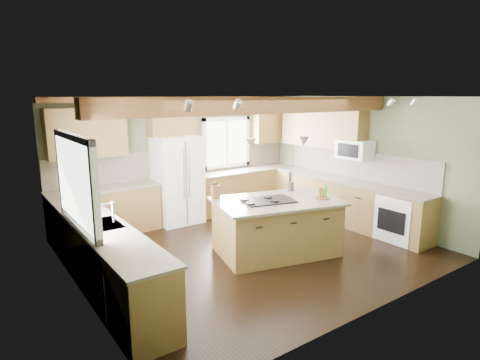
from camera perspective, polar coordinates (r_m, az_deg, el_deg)
floor at (r=7.07m, az=1.49°, el=-9.82°), size 5.60×5.60×0.00m
ceiling at (r=6.56m, az=1.61°, el=11.77°), size 5.60×5.60×0.00m
wall_back at (r=8.79m, az=-8.34°, el=3.19°), size 5.60×0.00×5.60m
wall_left at (r=5.52m, az=-22.37°, el=-2.82°), size 0.00×5.00×5.00m
wall_right at (r=8.65m, az=16.54°, el=2.68°), size 0.00×5.00×5.00m
ceiling_beam at (r=6.28m, az=3.62°, el=10.56°), size 5.55×0.26×0.26m
soffit_trim at (r=8.60m, az=-8.28°, el=11.31°), size 5.55×0.20×0.10m
backsplash_back at (r=8.79m, az=-8.28°, el=2.60°), size 5.58×0.03×0.58m
backsplash_right at (r=8.68m, az=16.19°, el=2.14°), size 0.03×3.70×0.58m
base_cab_back_left at (r=8.04m, az=-18.58°, el=-4.41°), size 2.02×0.60×0.88m
counter_back_left at (r=7.93m, az=-18.80°, el=-1.22°), size 2.06×0.64×0.04m
base_cab_back_right at (r=9.47m, az=0.69°, el=-1.35°), size 2.62×0.60×0.88m
counter_back_right at (r=9.37m, az=0.70°, el=1.39°), size 2.66×0.64×0.04m
base_cab_left at (r=5.90m, az=-18.94°, el=-10.43°), size 0.60×3.70×0.88m
counter_left at (r=5.74m, az=-19.25°, el=-6.18°), size 0.64×3.74×0.04m
base_cab_right at (r=8.62m, az=14.71°, el=-3.09°), size 0.60×3.70×0.88m
counter_right at (r=8.52m, az=14.87°, el=-0.10°), size 0.64×3.74×0.04m
upper_cab_back_left at (r=7.84m, az=-20.99°, el=6.27°), size 1.40×0.35×0.90m
upper_cab_over_fridge at (r=8.41m, az=-9.80°, el=8.58°), size 0.96×0.35×0.70m
upper_cab_right at (r=9.02m, az=11.57°, el=7.46°), size 0.35×2.20×0.90m
upper_cab_back_corner at (r=9.83m, az=4.13°, el=8.03°), size 0.90×0.35×0.90m
window_left at (r=5.52m, az=-22.49°, el=-0.17°), size 0.04×1.60×1.05m
window_back at (r=9.31m, az=-2.01°, el=5.36°), size 1.10×0.04×1.00m
sink at (r=5.74m, az=-19.25°, el=-6.13°), size 0.50×0.65×0.03m
faucet at (r=5.75m, az=-17.63°, el=-4.49°), size 0.02×0.02×0.28m
dishwasher at (r=4.78m, az=-14.09°, el=-15.75°), size 0.60×0.60×0.84m
oven at (r=7.89m, az=21.92°, el=-5.05°), size 0.60×0.72×0.84m
microwave at (r=8.41m, az=15.98°, el=4.19°), size 0.40×0.70×0.38m
pendant_left at (r=6.30m, az=1.54°, el=5.20°), size 0.18×0.18×0.16m
pendant_right at (r=6.72m, az=9.07°, el=5.48°), size 0.18×0.18×0.16m
refrigerator at (r=8.39m, az=-8.88°, el=-0.02°), size 0.90×0.74×1.80m
island at (r=6.81m, az=5.19°, el=-6.76°), size 2.13×1.59×0.88m
island_top at (r=6.68m, az=5.26°, el=-3.02°), size 2.28×1.75×0.04m
cooktop at (r=6.60m, az=4.03°, el=-2.91°), size 0.93×0.74×0.02m
knife_block at (r=6.74m, az=-3.50°, el=-1.71°), size 0.15×0.12×0.22m
utensil_crock at (r=7.33m, az=7.18°, el=-0.91°), size 0.12×0.12×0.16m
bottle_tray at (r=6.88m, az=11.68°, el=-1.66°), size 0.32×0.32×0.22m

